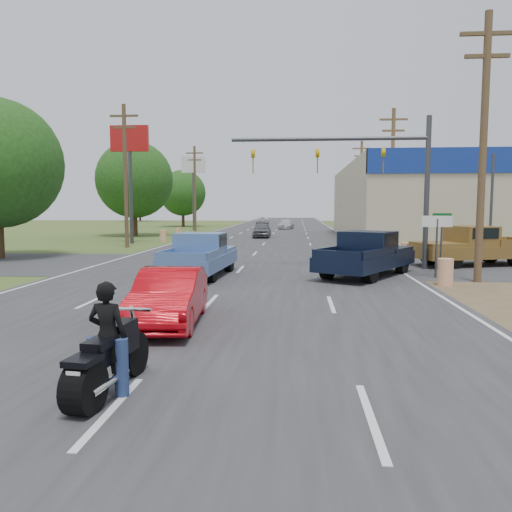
# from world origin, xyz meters

# --- Properties ---
(ground) EXTENTS (200.00, 200.00, 0.00)m
(ground) POSITION_xyz_m (0.00, 0.00, 0.00)
(ground) COLOR #375321
(ground) RESTS_ON ground
(main_road) EXTENTS (15.00, 180.00, 0.02)m
(main_road) POSITION_xyz_m (0.00, 40.00, 0.01)
(main_road) COLOR #2D2D30
(main_road) RESTS_ON ground
(cross_road) EXTENTS (120.00, 10.00, 0.02)m
(cross_road) POSITION_xyz_m (0.00, 18.00, 0.01)
(cross_road) COLOR #2D2D30
(cross_road) RESTS_ON ground
(utility_pole_1) EXTENTS (2.00, 0.28, 10.00)m
(utility_pole_1) POSITION_xyz_m (9.50, 13.00, 5.32)
(utility_pole_1) COLOR #4C3823
(utility_pole_1) RESTS_ON ground
(utility_pole_2) EXTENTS (2.00, 0.28, 10.00)m
(utility_pole_2) POSITION_xyz_m (9.50, 31.00, 5.32)
(utility_pole_2) COLOR #4C3823
(utility_pole_2) RESTS_ON ground
(utility_pole_3) EXTENTS (2.00, 0.28, 10.00)m
(utility_pole_3) POSITION_xyz_m (9.50, 49.00, 5.32)
(utility_pole_3) COLOR #4C3823
(utility_pole_3) RESTS_ON ground
(utility_pole_5) EXTENTS (2.00, 0.28, 10.00)m
(utility_pole_5) POSITION_xyz_m (-9.50, 28.00, 5.32)
(utility_pole_5) COLOR #4C3823
(utility_pole_5) RESTS_ON ground
(utility_pole_6) EXTENTS (2.00, 0.28, 10.00)m
(utility_pole_6) POSITION_xyz_m (-9.50, 52.00, 5.32)
(utility_pole_6) COLOR #4C3823
(utility_pole_6) RESTS_ON ground
(tree_1) EXTENTS (7.56, 7.56, 9.36)m
(tree_1) POSITION_xyz_m (-13.50, 42.00, 5.57)
(tree_1) COLOR #422D19
(tree_1) RESTS_ON ground
(tree_2) EXTENTS (6.72, 6.72, 8.32)m
(tree_2) POSITION_xyz_m (-14.20, 66.00, 4.95)
(tree_2) COLOR #422D19
(tree_2) RESTS_ON ground
(tree_5) EXTENTS (7.98, 7.98, 9.88)m
(tree_5) POSITION_xyz_m (30.00, 95.00, 5.88)
(tree_5) COLOR #422D19
(tree_5) RESTS_ON ground
(tree_6) EXTENTS (8.82, 8.82, 10.92)m
(tree_6) POSITION_xyz_m (-30.00, 95.00, 6.51)
(tree_6) COLOR #422D19
(tree_6) RESTS_ON ground
(barrel_0) EXTENTS (0.56, 0.56, 1.00)m
(barrel_0) POSITION_xyz_m (8.00, 12.00, 0.50)
(barrel_0) COLOR orange
(barrel_0) RESTS_ON ground
(barrel_1) EXTENTS (0.56, 0.56, 1.00)m
(barrel_1) POSITION_xyz_m (8.40, 20.50, 0.50)
(barrel_1) COLOR orange
(barrel_1) RESTS_ON ground
(barrel_2) EXTENTS (0.56, 0.56, 1.00)m
(barrel_2) POSITION_xyz_m (-8.50, 34.00, 0.50)
(barrel_2) COLOR orange
(barrel_2) RESTS_ON ground
(barrel_3) EXTENTS (0.56, 0.56, 1.00)m
(barrel_3) POSITION_xyz_m (-8.20, 38.00, 0.50)
(barrel_3) COLOR orange
(barrel_3) RESTS_ON ground
(pole_sign_left_near) EXTENTS (3.00, 0.35, 9.20)m
(pole_sign_left_near) POSITION_xyz_m (-10.50, 32.00, 7.17)
(pole_sign_left_near) COLOR #3F3F44
(pole_sign_left_near) RESTS_ON ground
(pole_sign_left_far) EXTENTS (3.00, 0.35, 9.20)m
(pole_sign_left_far) POSITION_xyz_m (-10.50, 56.00, 7.17)
(pole_sign_left_far) COLOR #3F3F44
(pole_sign_left_far) RESTS_ON ground
(lane_sign) EXTENTS (1.20, 0.08, 2.52)m
(lane_sign) POSITION_xyz_m (8.20, 14.00, 1.90)
(lane_sign) COLOR #3F3F44
(lane_sign) RESTS_ON ground
(street_name_sign) EXTENTS (0.80, 0.08, 2.61)m
(street_name_sign) POSITION_xyz_m (8.80, 15.50, 1.61)
(street_name_sign) COLOR #3F3F44
(street_name_sign) RESTS_ON ground
(signal_mast) EXTENTS (9.12, 0.40, 7.00)m
(signal_mast) POSITION_xyz_m (5.82, 17.00, 4.80)
(signal_mast) COLOR #3F3F44
(signal_mast) RESTS_ON ground
(red_convertible) EXTENTS (1.74, 4.21, 1.36)m
(red_convertible) POSITION_xyz_m (-0.50, 5.17, 0.68)
(red_convertible) COLOR #BB0811
(red_convertible) RESTS_ON ground
(motorcycle) EXTENTS (0.77, 2.40, 1.22)m
(motorcycle) POSITION_xyz_m (-0.26, 0.50, 0.54)
(motorcycle) COLOR black
(motorcycle) RESTS_ON ground
(rider) EXTENTS (0.65, 0.47, 1.67)m
(rider) POSITION_xyz_m (-0.25, 0.57, 0.83)
(rider) COLOR black
(rider) RESTS_ON ground
(blue_pickup) EXTENTS (2.47, 5.57, 1.80)m
(blue_pickup) POSITION_xyz_m (-1.41, 13.85, 0.91)
(blue_pickup) COLOR black
(blue_pickup) RESTS_ON ground
(navy_pickup) EXTENTS (4.77, 5.96, 1.87)m
(navy_pickup) POSITION_xyz_m (5.53, 14.36, 0.95)
(navy_pickup) COLOR black
(navy_pickup) RESTS_ON ground
(brown_pickup) EXTENTS (6.30, 4.00, 1.95)m
(brown_pickup) POSITION_xyz_m (11.06, 18.55, 0.99)
(brown_pickup) COLOR black
(brown_pickup) RESTS_ON ground
(distant_car_grey) EXTENTS (1.71, 4.09, 1.38)m
(distant_car_grey) POSITION_xyz_m (-0.73, 40.32, 0.69)
(distant_car_grey) COLOR #57585C
(distant_car_grey) RESTS_ON ground
(distant_car_silver) EXTENTS (2.28, 4.41, 1.22)m
(distant_car_silver) POSITION_xyz_m (1.11, 59.34, 0.61)
(distant_car_silver) COLOR silver
(distant_car_silver) RESTS_ON ground
(distant_car_white) EXTENTS (2.59, 4.87, 1.30)m
(distant_car_white) POSITION_xyz_m (-3.31, 77.64, 0.65)
(distant_car_white) COLOR silver
(distant_car_white) RESTS_ON ground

